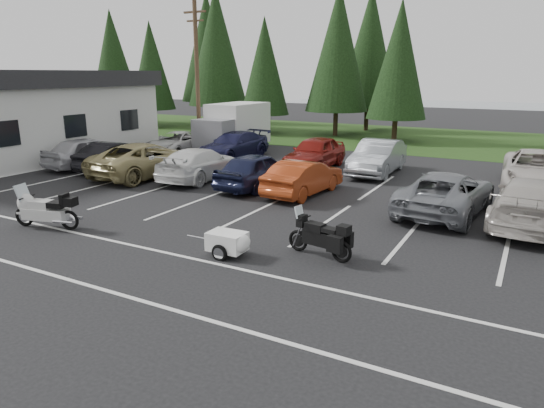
{
  "coord_description": "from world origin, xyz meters",
  "views": [
    {
      "loc": [
        8.94,
        -13.02,
        4.75
      ],
      "look_at": [
        2.11,
        -0.5,
        0.89
      ],
      "focal_mm": 32.0,
      "sensor_mm": 36.0,
      "label": 1
    }
  ],
  "objects": [
    {
      "name": "car_near_2",
      "position": [
        -7.13,
        4.03,
        0.8
      ],
      "size": [
        2.94,
        5.89,
        1.6
      ],
      "primitive_type": "imported",
      "rotation": [
        0.0,
        0.0,
        3.09
      ],
      "color": "#958956",
      "rests_on": "ground"
    },
    {
      "name": "box_truck",
      "position": [
        -8.0,
        12.5,
        1.45
      ],
      "size": [
        2.4,
        5.6,
        2.9
      ],
      "primitive_type": null,
      "color": "silver",
      "rests_on": "ground"
    },
    {
      "name": "car_near_4",
      "position": [
        -1.34,
        4.45,
        0.76
      ],
      "size": [
        2.01,
        4.56,
        1.53
      ],
      "primitive_type": "imported",
      "rotation": [
        0.0,
        0.0,
        3.09
      ],
      "color": "#161A37",
      "rests_on": "ground"
    },
    {
      "name": "cargo_trailer",
      "position": [
        2.03,
        -2.86,
        0.34
      ],
      "size": [
        1.46,
        0.83,
        0.67
      ],
      "primitive_type": null,
      "rotation": [
        0.0,
        0.0,
        0.01
      ],
      "color": "white",
      "rests_on": "ground"
    },
    {
      "name": "conifer_5",
      "position": [
        0.0,
        21.6,
        5.63
      ],
      "size": [
        4.14,
        4.14,
        9.63
      ],
      "color": "#332316",
      "rests_on": "ground"
    },
    {
      "name": "car_far_4",
      "position": [
        9.16,
        9.87,
        0.8
      ],
      "size": [
        2.93,
        5.89,
        1.61
      ],
      "primitive_type": "imported",
      "rotation": [
        0.0,
        0.0,
        0.05
      ],
      "color": "beige",
      "rests_on": "ground"
    },
    {
      "name": "conifer_1",
      "position": [
        -22.0,
        21.2,
        5.39
      ],
      "size": [
        3.96,
        3.96,
        9.22
      ],
      "color": "#332316",
      "rests_on": "ground"
    },
    {
      "name": "adventure_motorcycle",
      "position": [
        4.22,
        -1.75,
        0.66
      ],
      "size": [
        2.27,
        1.12,
        1.32
      ],
      "primitive_type": null,
      "rotation": [
        0.0,
        0.0,
        -0.17
      ],
      "color": "black",
      "rests_on": "ground"
    },
    {
      "name": "car_near_5",
      "position": [
        0.92,
        4.32,
        0.7
      ],
      "size": [
        1.83,
        4.38,
        1.41
      ],
      "primitive_type": "imported",
      "rotation": [
        0.0,
        0.0,
        3.06
      ],
      "color": "#9B3513",
      "rests_on": "ground"
    },
    {
      "name": "utility_pole",
      "position": [
        -10.0,
        12.0,
        4.7
      ],
      "size": [
        1.6,
        0.26,
        9.0
      ],
      "color": "#473321",
      "rests_on": "ground"
    },
    {
      "name": "stall_markings",
      "position": [
        0.0,
        2.0,
        0.0
      ],
      "size": [
        32.0,
        16.0,
        0.01
      ],
      "primitive_type": "cube",
      "color": "silver",
      "rests_on": "ground"
    },
    {
      "name": "conifer_2",
      "position": [
        -16.0,
        22.8,
        6.95
      ],
      "size": [
        5.1,
        5.1,
        11.89
      ],
      "color": "#332316",
      "rests_on": "ground"
    },
    {
      "name": "conifer_back_b",
      "position": [
        -4.0,
        27.5,
        6.77
      ],
      "size": [
        4.97,
        4.97,
        11.58
      ],
      "color": "#332316",
      "rests_on": "ground"
    },
    {
      "name": "car_near_0",
      "position": [
        -11.46,
        4.33,
        0.8
      ],
      "size": [
        2.01,
        4.74,
        1.6
      ],
      "primitive_type": "imported",
      "rotation": [
        0.0,
        0.0,
        3.12
      ],
      "color": "#BBBBC0",
      "rests_on": "ground"
    },
    {
      "name": "lake_water",
      "position": [
        4.0,
        55.0,
        0.0
      ],
      "size": [
        70.0,
        50.0,
        0.02
      ],
      "primitive_type": "cube",
      "color": "gray",
      "rests_on": "ground"
    },
    {
      "name": "conifer_0",
      "position": [
        -28.0,
        22.5,
        6.23
      ],
      "size": [
        4.58,
        4.58,
        10.66
      ],
      "color": "#332316",
      "rests_on": "ground"
    },
    {
      "name": "car_near_7",
      "position": [
        9.09,
        3.93,
        0.79
      ],
      "size": [
        2.51,
        5.54,
        1.57
      ],
      "primitive_type": "imported",
      "rotation": [
        0.0,
        0.0,
        3.08
      ],
      "color": "#BCB5AC",
      "rests_on": "ground"
    },
    {
      "name": "car_far_0",
      "position": [
        -10.11,
        9.87,
        0.66
      ],
      "size": [
        2.45,
        4.89,
        1.33
      ],
      "primitive_type": "imported",
      "rotation": [
        0.0,
        0.0,
        0.05
      ],
      "color": "silver",
      "rests_on": "ground"
    },
    {
      "name": "conifer_back_a",
      "position": [
        -20.0,
        27.0,
        7.19
      ],
      "size": [
        5.28,
        5.28,
        12.3
      ],
      "color": "#332316",
      "rests_on": "ground"
    },
    {
      "name": "car_far_3",
      "position": [
        2.31,
        9.83,
        0.81
      ],
      "size": [
        1.82,
        4.97,
        1.63
      ],
      "primitive_type": "imported",
      "rotation": [
        0.0,
        0.0,
        0.02
      ],
      "color": "gray",
      "rests_on": "ground"
    },
    {
      "name": "car_near_6",
      "position": [
        6.43,
        4.18,
        0.74
      ],
      "size": [
        2.94,
        5.52,
        1.48
      ],
      "primitive_type": "imported",
      "rotation": [
        0.0,
        0.0,
        3.05
      ],
      "color": "slate",
      "rests_on": "ground"
    },
    {
      "name": "conifer_4",
      "position": [
        -5.0,
        22.9,
        6.53
      ],
      "size": [
        4.8,
        4.8,
        11.17
      ],
      "color": "#332316",
      "rests_on": "ground"
    },
    {
      "name": "grass_strip",
      "position": [
        0.0,
        24.0,
        0.01
      ],
      "size": [
        80.0,
        16.0,
        0.01
      ],
      "primitive_type": "cube",
      "color": "#1E3D13",
      "rests_on": "ground"
    },
    {
      "name": "touring_motorcycle",
      "position": [
        -4.33,
        -3.58,
        0.7
      ],
      "size": [
        2.64,
        1.4,
        1.4
      ],
      "primitive_type": null,
      "rotation": [
        0.0,
        0.0,
        0.26
      ],
      "color": "silver",
      "rests_on": "ground"
    },
    {
      "name": "ground",
      "position": [
        0.0,
        0.0,
        0.0
      ],
      "size": [
        120.0,
        120.0,
        0.0
      ],
      "primitive_type": "plane",
      "color": "black",
      "rests_on": "ground"
    },
    {
      "name": "car_near_3",
      "position": [
        -4.46,
        4.63,
        0.73
      ],
      "size": [
        2.31,
        5.12,
        1.46
      ],
      "primitive_type": "imported",
      "rotation": [
        0.0,
        0.0,
        3.2
      ],
      "color": "white",
      "rests_on": "ground"
    },
    {
      "name": "car_far_2",
      "position": [
        -0.93,
        9.65,
        0.81
      ],
      "size": [
        1.95,
        4.76,
        1.62
      ],
      "primitive_type": "imported",
      "rotation": [
        0.0,
        0.0,
        -0.01
      ],
      "color": "maroon",
      "rests_on": "ground"
    },
    {
      "name": "car_far_1",
      "position": [
        -6.31,
        10.34,
        0.74
      ],
      "size": [
        2.47,
        5.24,
        1.48
      ],
      "primitive_type": "imported",
      "rotation": [
        0.0,
        0.0,
        -0.08
      ],
      "color": "#18193C",
      "rests_on": "ground"
    },
    {
      "name": "car_near_1",
      "position": [
        -9.52,
        4.37,
        0.72
      ],
      "size": [
        1.78,
        4.46,
        1.44
      ],
      "primitive_type": "imported",
      "rotation": [
        0.0,
        0.0,
        3.2
      ],
      "color": "black",
      "rests_on": "ground"
    },
    {
      "name": "conifer_3",
      "position": [
        -10.5,
        21.4,
        5.27
      ],
      "size": [
        3.87,
        3.87,
        9.02
      ],
      "color": "#332316",
      "rests_on": "ground"
    }
  ]
}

